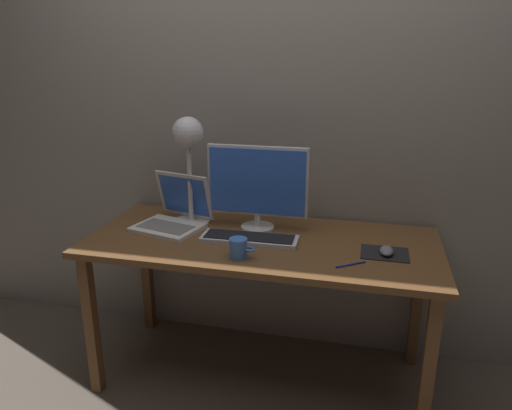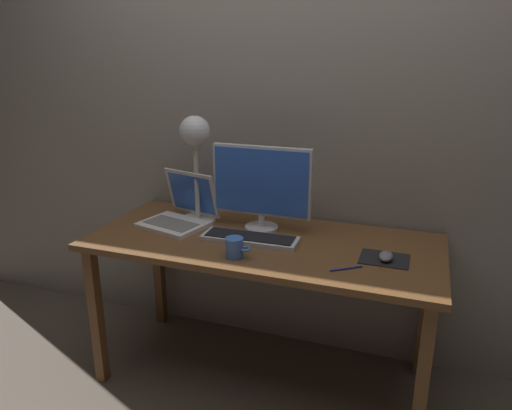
{
  "view_description": "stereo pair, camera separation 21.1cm",
  "coord_description": "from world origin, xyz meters",
  "px_view_note": "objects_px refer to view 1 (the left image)",
  "views": [
    {
      "loc": [
        0.46,
        -2.01,
        1.57
      ],
      "look_at": [
        -0.01,
        -0.05,
        0.92
      ],
      "focal_mm": 33.89,
      "sensor_mm": 36.0,
      "label": 1
    },
    {
      "loc": [
        0.66,
        -1.95,
        1.57
      ],
      "look_at": [
        -0.01,
        -0.05,
        0.92
      ],
      "focal_mm": 33.89,
      "sensor_mm": 36.0,
      "label": 2
    }
  ],
  "objects_px": {
    "monitor": "(258,185)",
    "mouse": "(387,251)",
    "keyboard_main": "(249,238)",
    "pen": "(351,264)",
    "laptop": "(176,212)",
    "coffee_mug": "(239,248)",
    "desk_lamp": "(188,147)"
  },
  "relations": [
    {
      "from": "laptop",
      "to": "coffee_mug",
      "type": "distance_m",
      "value": 0.51
    },
    {
      "from": "laptop",
      "to": "desk_lamp",
      "type": "distance_m",
      "value": 0.33
    },
    {
      "from": "monitor",
      "to": "mouse",
      "type": "bearing_deg",
      "value": -16.31
    },
    {
      "from": "keyboard_main",
      "to": "mouse",
      "type": "xyz_separation_m",
      "value": [
        0.6,
        -0.02,
        0.01
      ]
    },
    {
      "from": "monitor",
      "to": "desk_lamp",
      "type": "bearing_deg",
      "value": 179.53
    },
    {
      "from": "keyboard_main",
      "to": "pen",
      "type": "xyz_separation_m",
      "value": [
        0.46,
        -0.16,
        -0.01
      ]
    },
    {
      "from": "laptop",
      "to": "pen",
      "type": "xyz_separation_m",
      "value": [
        0.87,
        -0.27,
        -0.07
      ]
    },
    {
      "from": "mouse",
      "to": "coffee_mug",
      "type": "xyz_separation_m",
      "value": [
        -0.6,
        -0.17,
        0.02
      ]
    },
    {
      "from": "keyboard_main",
      "to": "mouse",
      "type": "distance_m",
      "value": 0.6
    },
    {
      "from": "monitor",
      "to": "coffee_mug",
      "type": "bearing_deg",
      "value": -89.6
    },
    {
      "from": "keyboard_main",
      "to": "desk_lamp",
      "type": "relative_size",
      "value": 0.84
    },
    {
      "from": "mouse",
      "to": "monitor",
      "type": "bearing_deg",
      "value": 163.69
    },
    {
      "from": "mouse",
      "to": "coffee_mug",
      "type": "bearing_deg",
      "value": -163.91
    },
    {
      "from": "monitor",
      "to": "coffee_mug",
      "type": "relative_size",
      "value": 4.36
    },
    {
      "from": "desk_lamp",
      "to": "mouse",
      "type": "distance_m",
      "value": 1.03
    },
    {
      "from": "mouse",
      "to": "coffee_mug",
      "type": "distance_m",
      "value": 0.63
    },
    {
      "from": "laptop",
      "to": "keyboard_main",
      "type": "bearing_deg",
      "value": -15.6
    },
    {
      "from": "desk_lamp",
      "to": "pen",
      "type": "height_order",
      "value": "desk_lamp"
    },
    {
      "from": "laptop",
      "to": "desk_lamp",
      "type": "xyz_separation_m",
      "value": [
        0.06,
        0.05,
        0.32
      ]
    },
    {
      "from": "monitor",
      "to": "laptop",
      "type": "height_order",
      "value": "monitor"
    },
    {
      "from": "keyboard_main",
      "to": "laptop",
      "type": "bearing_deg",
      "value": 164.4
    },
    {
      "from": "keyboard_main",
      "to": "desk_lamp",
      "type": "height_order",
      "value": "desk_lamp"
    },
    {
      "from": "coffee_mug",
      "to": "desk_lamp",
      "type": "bearing_deg",
      "value": 134.24
    },
    {
      "from": "coffee_mug",
      "to": "pen",
      "type": "bearing_deg",
      "value": 4.43
    },
    {
      "from": "laptop",
      "to": "pen",
      "type": "distance_m",
      "value": 0.91
    },
    {
      "from": "desk_lamp",
      "to": "pen",
      "type": "bearing_deg",
      "value": -21.51
    },
    {
      "from": "monitor",
      "to": "pen",
      "type": "height_order",
      "value": "monitor"
    },
    {
      "from": "keyboard_main",
      "to": "monitor",
      "type": "bearing_deg",
      "value": 89.87
    },
    {
      "from": "monitor",
      "to": "laptop",
      "type": "distance_m",
      "value": 0.43
    },
    {
      "from": "keyboard_main",
      "to": "laptop",
      "type": "height_order",
      "value": "laptop"
    },
    {
      "from": "mouse",
      "to": "pen",
      "type": "relative_size",
      "value": 0.69
    },
    {
      "from": "laptop",
      "to": "mouse",
      "type": "xyz_separation_m",
      "value": [
        1.01,
        -0.13,
        -0.05
      ]
    }
  ]
}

